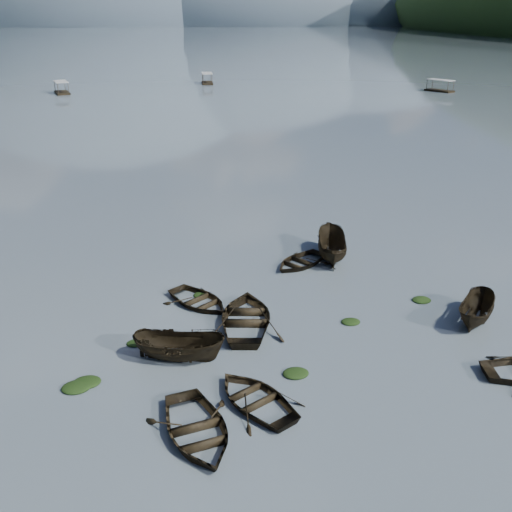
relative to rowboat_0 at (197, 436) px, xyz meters
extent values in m
plane|color=slate|center=(4.24, -0.79, 0.00)|extent=(2400.00, 2400.00, 0.00)
ellipsoid|color=#475666|center=(-55.76, 899.21, 0.00)|extent=(520.00, 520.00, 340.00)
ellipsoid|color=#475666|center=(144.24, 899.21, 0.00)|extent=(520.00, 520.00, 260.00)
ellipsoid|color=#475666|center=(324.24, 899.21, 0.00)|extent=(520.00, 520.00, 220.00)
imported|color=black|center=(0.00, 0.00, 0.00)|extent=(4.01, 5.02, 0.93)
imported|color=black|center=(3.12, 7.60, 0.00)|extent=(4.59, 5.74, 1.06)
imported|color=black|center=(-0.31, 5.05, 0.00)|extent=(4.40, 2.78, 1.59)
imported|color=black|center=(2.43, 1.46, 0.00)|extent=(4.42, 4.89, 0.83)
imported|color=black|center=(14.23, 5.76, 0.00)|extent=(3.67, 3.87, 1.50)
imported|color=black|center=(0.99, 10.08, 0.00)|extent=(4.52, 4.80, 0.81)
imported|color=black|center=(7.47, 14.04, 0.00)|extent=(4.77, 4.54, 0.80)
imported|color=black|center=(9.60, 14.66, 0.00)|extent=(2.79, 4.92, 1.79)
ellipsoid|color=black|center=(-4.55, 3.69, 0.00)|extent=(1.19, 0.97, 0.26)
ellipsoid|color=black|center=(-2.22, 6.71, 0.00)|extent=(0.87, 0.69, 0.19)
ellipsoid|color=black|center=(4.43, 3.02, 0.00)|extent=(1.11, 0.89, 0.24)
ellipsoid|color=black|center=(12.60, 8.29, 0.00)|extent=(1.00, 0.85, 0.22)
ellipsoid|color=black|center=(-4.17, 3.97, 0.00)|extent=(1.17, 0.94, 0.25)
ellipsoid|color=black|center=(1.27, 11.00, 0.00)|extent=(0.99, 0.83, 0.21)
ellipsoid|color=black|center=(8.16, 6.78, 0.00)|extent=(0.95, 0.76, 0.21)
camera|label=1|loc=(-0.88, -16.41, 14.00)|focal=40.00mm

